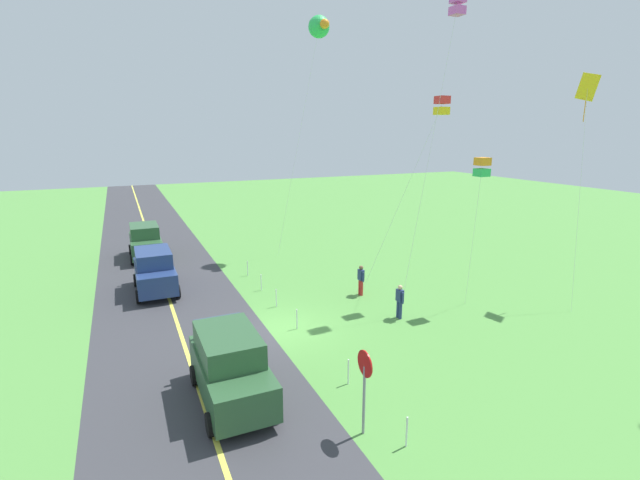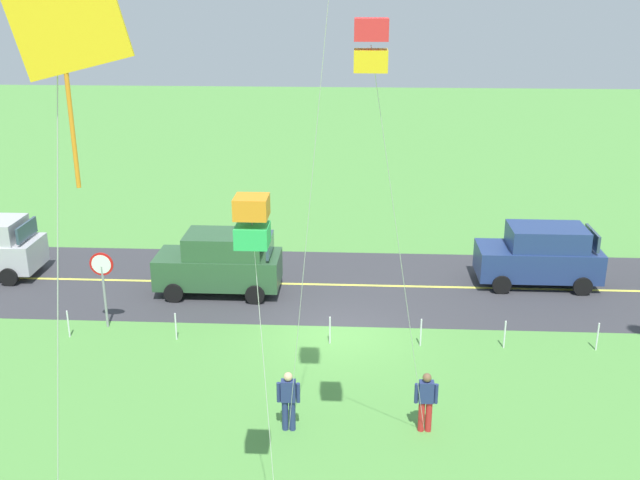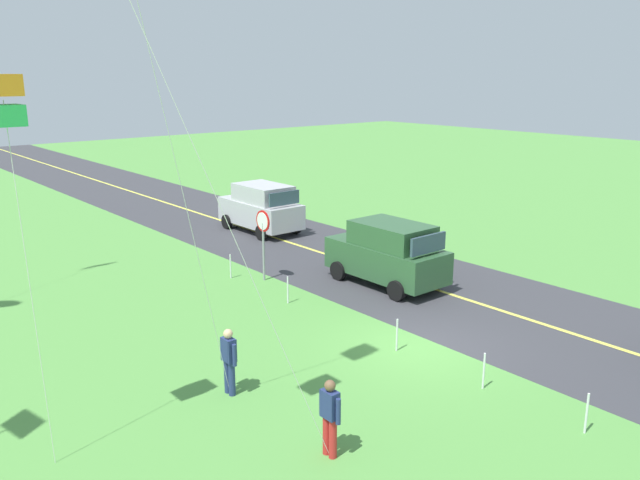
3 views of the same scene
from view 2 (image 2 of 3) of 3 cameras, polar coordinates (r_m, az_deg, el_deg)
ground_plane at (r=23.54m, az=1.44°, el=-7.39°), size 120.00×120.00×0.10m
asphalt_road at (r=27.16m, az=1.70°, el=-3.52°), size 120.00×7.00×0.00m
road_centre_stripe at (r=27.15m, az=1.70°, el=-3.51°), size 120.00×0.16×0.00m
car_suv_foreground at (r=26.36m, az=-7.76°, el=-1.72°), size 4.40×2.12×2.24m
car_parked_west_near at (r=28.01m, az=16.77°, el=-1.11°), size 4.40×2.12×2.24m
stop_sign at (r=24.24m, az=-16.57°, el=-2.63°), size 0.76×0.08×2.56m
person_adult_near at (r=18.44m, az=-2.47°, el=-12.28°), size 0.58×0.22×1.60m
person_adult_companion at (r=18.56m, az=8.24°, el=-12.24°), size 0.58×0.22×1.60m
kite_blue_mid at (r=12.54m, az=4.01°, el=14.77°), size 1.87×3.57×9.99m
kite_yellow_high at (r=6.60m, az=-19.72°, el=15.65°), size 2.49×1.72×11.10m
kite_green_far at (r=12.25m, az=-5.32°, el=1.39°), size 0.61×0.56×7.20m
fence_post_0 at (r=23.83m, az=20.80°, el=-7.05°), size 0.05×0.05×0.90m
fence_post_1 at (r=23.13m, az=14.19°, el=-7.14°), size 0.05×0.05×0.90m
fence_post_2 at (r=22.77m, az=7.86°, el=-7.14°), size 0.05×0.05×0.90m
fence_post_3 at (r=22.70m, az=0.78°, el=-7.04°), size 0.05×0.05×0.90m
fence_post_4 at (r=23.37m, az=-11.16°, el=-6.63°), size 0.05×0.05×0.90m
fence_post_5 at (r=24.41m, az=-19.01°, el=-6.20°), size 0.05×0.05×0.90m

